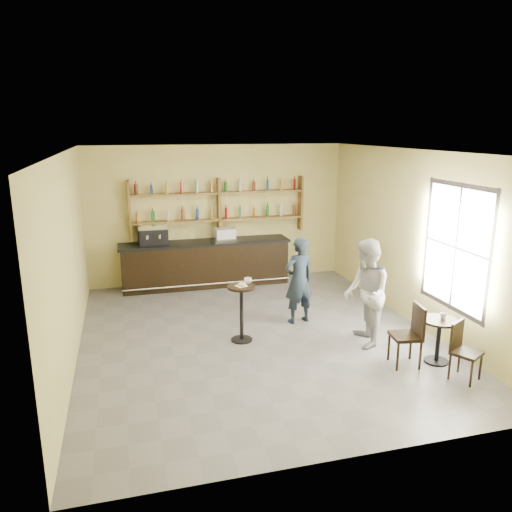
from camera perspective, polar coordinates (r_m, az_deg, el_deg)
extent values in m
plane|color=slate|center=(8.92, 0.09, -9.14)|extent=(7.00, 7.00, 0.00)
plane|color=white|center=(8.18, 0.10, 11.87)|extent=(7.00, 7.00, 0.00)
plane|color=#C8BE71|center=(11.75, -4.37, 4.77)|extent=(7.00, 0.00, 7.00)
plane|color=#C8BE71|center=(5.26, 10.16, -7.78)|extent=(7.00, 0.00, 7.00)
plane|color=#C8BE71|center=(8.18, -20.65, -0.43)|extent=(0.00, 7.00, 7.00)
plane|color=#C8BE71|center=(9.61, 17.64, 1.95)|extent=(0.00, 7.00, 7.00)
plane|color=white|center=(8.63, 21.88, 0.89)|extent=(0.00, 2.00, 2.00)
cube|color=white|center=(8.40, -1.69, -3.43)|extent=(0.22, 0.22, 0.00)
torus|color=#BA9544|center=(8.39, -1.60, -3.27)|extent=(0.14, 0.14, 0.05)
imported|color=white|center=(8.51, -0.93, -2.84)|extent=(0.17, 0.17, 0.10)
imported|color=black|center=(9.30, 4.91, -2.79)|extent=(0.67, 0.51, 1.64)
imported|color=white|center=(8.24, 20.63, -6.45)|extent=(0.13, 0.13, 0.10)
imported|color=#9FA0A5|center=(8.48, 12.43, -4.19)|extent=(0.88, 1.03, 1.82)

